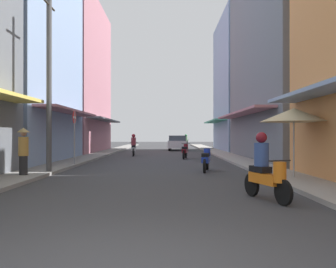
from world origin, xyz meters
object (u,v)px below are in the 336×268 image
at_px(street_sign_no_entry, 76,131).
at_px(motorbike_maroon, 187,151).
at_px(parked_car, 179,143).
at_px(utility_pole, 51,80).
at_px(vendor_umbrella, 296,115).
at_px(motorbike_white, 135,146).
at_px(motorbike_orange, 267,170).
at_px(pedestrian_crossing, 25,150).
at_px(motorbike_black, 188,142).
at_px(motorbike_blue, 208,159).

bearing_deg(street_sign_no_entry, motorbike_maroon, 44.68).
height_order(parked_car, utility_pole, utility_pole).
bearing_deg(vendor_umbrella, parked_car, 97.90).
bearing_deg(utility_pole, motorbike_white, 79.76).
distance_m(motorbike_white, parked_car, 9.98).
height_order(motorbike_maroon, utility_pole, utility_pole).
bearing_deg(street_sign_no_entry, motorbike_white, 76.52).
distance_m(motorbike_maroon, parked_car, 12.28).
relative_size(motorbike_orange, pedestrian_crossing, 0.99).
distance_m(motorbike_maroon, vendor_umbrella, 11.34).
bearing_deg(pedestrian_crossing, motorbike_orange, -29.48).
height_order(motorbike_orange, parked_car, motorbike_orange).
relative_size(motorbike_white, utility_pole, 0.25).
relative_size(motorbike_black, motorbike_blue, 1.00).
height_order(motorbike_white, utility_pole, utility_pole).
relative_size(motorbike_blue, vendor_umbrella, 0.75).
bearing_deg(motorbike_white, pedestrian_crossing, -101.15).
distance_m(motorbike_white, utility_pole, 12.26).
height_order(motorbike_maroon, parked_car, parked_car).
bearing_deg(motorbike_orange, motorbike_blue, 96.05).
bearing_deg(motorbike_orange, motorbike_maroon, 94.71).
bearing_deg(motorbike_maroon, motorbike_black, 86.80).
bearing_deg(utility_pole, street_sign_no_entry, 88.26).
bearing_deg(motorbike_maroon, street_sign_no_entry, -135.32).
distance_m(motorbike_maroon, street_sign_no_entry, 7.93).
bearing_deg(motorbike_white, vendor_umbrella, -64.22).
bearing_deg(motorbike_blue, parked_car, 91.81).
bearing_deg(motorbike_maroon, parked_car, 90.66).
height_order(motorbike_maroon, vendor_umbrella, vendor_umbrella).
distance_m(vendor_umbrella, street_sign_no_entry, 10.13).
height_order(motorbike_orange, pedestrian_crossing, pedestrian_crossing).
distance_m(motorbike_white, motorbike_orange, 17.79).
xyz_separation_m(motorbike_maroon, pedestrian_crossing, (-6.12, -10.12, 0.49)).
relative_size(motorbike_blue, utility_pole, 0.25).
xyz_separation_m(motorbike_black, motorbike_orange, (0.21, -31.49, 0.00)).
height_order(motorbike_orange, street_sign_no_entry, street_sign_no_entry).
bearing_deg(vendor_umbrella, motorbike_blue, 130.86).
distance_m(motorbike_orange, street_sign_no_entry, 11.08).
xyz_separation_m(motorbike_maroon, motorbike_blue, (0.49, -7.83, 0.00)).
distance_m(utility_pole, street_sign_no_entry, 3.82).
relative_size(motorbike_black, parked_car, 0.43).
distance_m(vendor_umbrella, utility_pole, 9.08).
relative_size(motorbike_maroon, parked_car, 0.43).
bearing_deg(motorbike_orange, utility_pole, 141.58).
relative_size(motorbike_blue, parked_car, 0.43).
height_order(pedestrian_crossing, vendor_umbrella, vendor_umbrella).
distance_m(motorbike_maroon, motorbike_blue, 7.84).
bearing_deg(utility_pole, motorbike_black, 75.71).
height_order(motorbike_black, motorbike_blue, motorbike_black).
relative_size(motorbike_maroon, utility_pole, 0.25).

